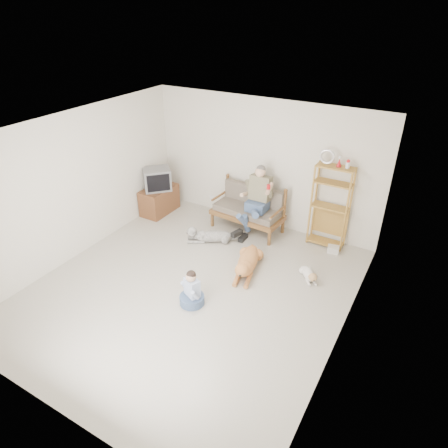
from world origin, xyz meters
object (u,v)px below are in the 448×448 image
Objects in this scene: etagere at (330,206)px; golden_retriever at (247,263)px; loveseat at (249,208)px; tv_stand at (159,200)px.

etagere reaches higher than golden_retriever.
loveseat is at bearing 101.54° from golden_retriever.
golden_retriever is at bearing -120.49° from etagere.
loveseat is 2.16m from tv_stand.
tv_stand is at bearing 145.02° from golden_retriever.
etagere reaches higher than tv_stand.
etagere is 2.16× the size of tv_stand.
tv_stand is at bearing -171.62° from etagere.
golden_retriever is at bearing -19.87° from tv_stand.
etagere is 1.45× the size of golden_retriever.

